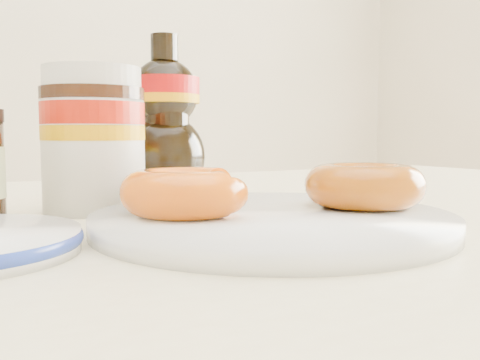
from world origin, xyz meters
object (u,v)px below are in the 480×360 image
plate (272,220)px  donut_whole (364,185)px  syrup_bottle (165,116)px  dining_table (261,293)px  nutella_jar (93,134)px  donut_bitten (185,192)px

plate → donut_whole: (0.09, -0.01, 0.02)m
syrup_bottle → dining_table: bearing=-79.1°
plate → donut_whole: bearing=-6.6°
dining_table → syrup_bottle: size_ratio=7.32×
donut_whole → dining_table: bearing=108.7°
donut_whole → syrup_bottle: (-0.07, 0.27, 0.06)m
donut_whole → nutella_jar: nutella_jar is taller
donut_whole → syrup_bottle: syrup_bottle is taller
plate → donut_whole: donut_whole is taller
donut_bitten → syrup_bottle: bearing=54.9°
dining_table → donut_whole: size_ratio=14.12×
donut_whole → nutella_jar: (-0.18, 0.18, 0.04)m
dining_table → nutella_jar: (-0.14, 0.07, 0.16)m
syrup_bottle → plate: bearing=-93.8°
donut_bitten → dining_table: bearing=16.0°
plate → nutella_jar: 0.20m
donut_whole → nutella_jar: size_ratio=0.73×
nutella_jar → dining_table: bearing=-26.9°
dining_table → donut_bitten: bearing=-147.5°
dining_table → donut_bitten: size_ratio=14.39×
donut_bitten → donut_whole: size_ratio=0.98×
donut_whole → plate: bearing=173.4°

